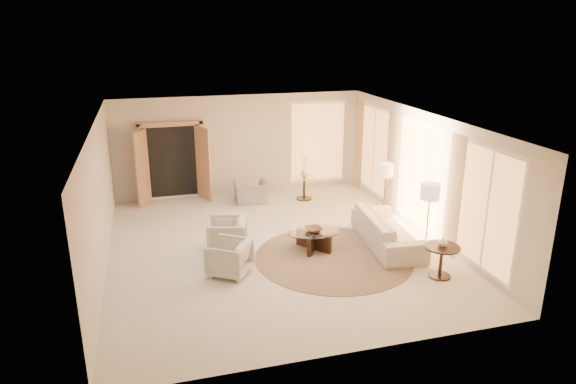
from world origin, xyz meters
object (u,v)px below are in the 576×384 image
object	(u,v)px
side_table	(304,185)
end_vase	(443,242)
sofa	(388,230)
armchair_left	(227,234)
floor_lamp_near	(386,173)
armchair_right	(229,256)
side_vase	(304,172)
coffee_table	(314,238)
accent_chair	(251,189)
bowl	(314,229)
end_table	(441,256)
floor_lamp_far	(430,195)

from	to	relation	value
side_table	end_vase	distance (m)	5.26
sofa	armchair_left	xyz separation A→B (m)	(-3.45, 0.59, 0.05)
armchair_left	floor_lamp_near	xyz separation A→B (m)	(3.94, 0.65, 0.86)
armchair_right	end_vase	distance (m)	4.08
sofa	side_vase	world-z (taller)	side_vase
armchair_left	end_vase	size ratio (longest dim) A/B	4.45
floor_lamp_near	coffee_table	bearing A→B (deg)	-153.80
side_table	end_vase	bearing A→B (deg)	-77.33
sofa	end_vase	xyz separation A→B (m)	(0.31, -1.65, 0.37)
accent_chair	coffee_table	xyz separation A→B (m)	(0.67, -3.42, -0.12)
accent_chair	bowl	size ratio (longest dim) A/B	2.45
sofa	end_vase	size ratio (longest dim) A/B	13.21
floor_lamp_near	end_vase	size ratio (longest dim) A/B	8.19
armchair_right	end_table	xyz separation A→B (m)	(3.89, -1.20, 0.06)
armchair_left	armchair_right	bearing A→B (deg)	7.31
coffee_table	bowl	size ratio (longest dim) A/B	3.44
accent_chair	side_table	bearing A→B (deg)	176.77
armchair_right	floor_lamp_far	xyz separation A→B (m)	(4.07, -0.31, 0.98)
sofa	armchair_right	xyz separation A→B (m)	(-3.58, -0.46, 0.03)
accent_chair	floor_lamp_near	xyz separation A→B (m)	(2.81, -2.36, 0.89)
coffee_table	side_table	xyz separation A→B (m)	(0.80, 3.27, 0.13)
accent_chair	coffee_table	world-z (taller)	accent_chair
armchair_left	bowl	size ratio (longest dim) A/B	2.27
accent_chair	floor_lamp_far	xyz separation A→B (m)	(2.81, -4.37, 0.98)
sofa	side_vase	xyz separation A→B (m)	(-0.84, 3.47, 0.42)
side_table	bowl	world-z (taller)	side_table
end_vase	side_vase	world-z (taller)	side_vase
armchair_left	coffee_table	xyz separation A→B (m)	(1.80, -0.40, -0.14)
end_table	side_table	xyz separation A→B (m)	(-1.15, 5.12, -0.04)
floor_lamp_near	floor_lamp_far	size ratio (longest dim) A/B	0.93
sofa	side_table	world-z (taller)	sofa
coffee_table	floor_lamp_near	world-z (taller)	floor_lamp_near
accent_chair	bowl	world-z (taller)	accent_chair
sofa	floor_lamp_near	size ratio (longest dim) A/B	1.61
end_table	floor_lamp_near	world-z (taller)	floor_lamp_near
end_table	bowl	distance (m)	2.69
sofa	floor_lamp_far	bearing A→B (deg)	-141.31
armchair_left	side_table	bearing A→B (deg)	152.04
floor_lamp_near	armchair_left	bearing A→B (deg)	-170.61
side_table	end_vase	world-z (taller)	end_vase
coffee_table	side_vase	size ratio (longest dim) A/B	5.33
sofa	armchair_left	size ratio (longest dim) A/B	2.97
accent_chair	floor_lamp_near	bearing A→B (deg)	142.21
accent_chair	floor_lamp_near	world-z (taller)	floor_lamp_near
floor_lamp_near	end_vase	bearing A→B (deg)	-93.65
armchair_right	floor_lamp_near	size ratio (longest dim) A/B	0.51
armchair_right	end_vase	size ratio (longest dim) A/B	4.14
accent_chair	bowl	xyz separation A→B (m)	(0.67, -3.42, 0.09)
end_vase	side_vase	distance (m)	5.25
sofa	accent_chair	size ratio (longest dim) A/B	2.75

